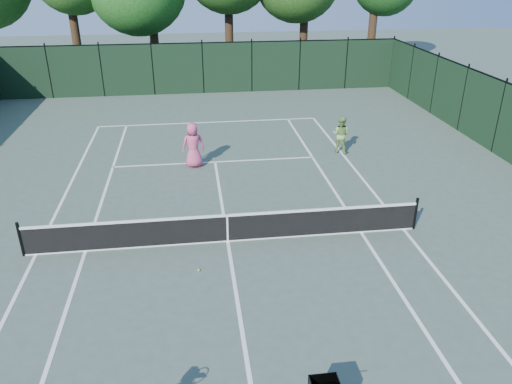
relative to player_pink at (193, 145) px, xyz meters
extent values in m
plane|color=#465549|center=(0.86, -6.05, -0.91)|extent=(90.00, 90.00, 0.00)
cube|color=white|center=(-4.63, -6.05, -0.91)|extent=(0.10, 23.77, 0.01)
cube|color=white|center=(6.34, -6.05, -0.91)|extent=(0.10, 23.77, 0.01)
cube|color=white|center=(-3.26, -6.05, -0.91)|extent=(0.10, 23.77, 0.01)
cube|color=white|center=(4.97, -6.05, -0.91)|extent=(0.10, 23.77, 0.01)
cube|color=white|center=(0.86, 5.84, -0.91)|extent=(10.97, 0.10, 0.01)
cube|color=white|center=(0.86, 0.35, -0.91)|extent=(8.23, 0.10, 0.01)
cube|color=white|center=(0.86, -6.05, -0.91)|extent=(0.10, 12.80, 0.01)
cube|color=black|center=(0.86, -6.05, -0.45)|extent=(11.60, 0.03, 0.85)
cube|color=white|center=(0.86, -6.05, -0.03)|extent=(11.60, 0.05, 0.07)
cube|color=white|center=(0.86, -6.05, -0.89)|extent=(11.60, 0.05, 0.04)
cube|color=white|center=(0.86, -6.05, -0.45)|extent=(0.05, 0.04, 0.91)
cylinder|color=black|center=(-4.94, -6.05, -0.38)|extent=(0.09, 0.09, 1.06)
cylinder|color=black|center=(6.66, -6.05, -0.38)|extent=(0.09, 0.09, 1.06)
cube|color=black|center=(0.86, 11.95, 0.59)|extent=(24.00, 0.05, 3.00)
cylinder|color=black|center=(-7.14, 15.95, 1.49)|extent=(0.56, 0.56, 4.80)
cylinder|color=black|center=(-2.14, 15.75, 1.24)|extent=(0.56, 0.56, 4.30)
cylinder|color=black|center=(2.86, 16.25, 1.59)|extent=(0.56, 0.56, 5.00)
cylinder|color=black|center=(7.86, 15.55, 1.39)|extent=(0.56, 0.56, 4.60)
cylinder|color=black|center=(12.86, 16.05, 1.29)|extent=(0.56, 0.56, 4.40)
imported|color=#D04974|center=(0.00, 0.00, 0.00)|extent=(0.95, 0.68, 1.82)
imported|color=#7FA954|center=(6.29, 0.81, -0.11)|extent=(0.98, 0.94, 1.59)
sphere|color=#B3D52B|center=(-0.05, -7.50, -0.87)|extent=(0.07, 0.07, 0.07)
camera|label=1|loc=(-0.01, -18.84, 6.78)|focal=35.00mm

